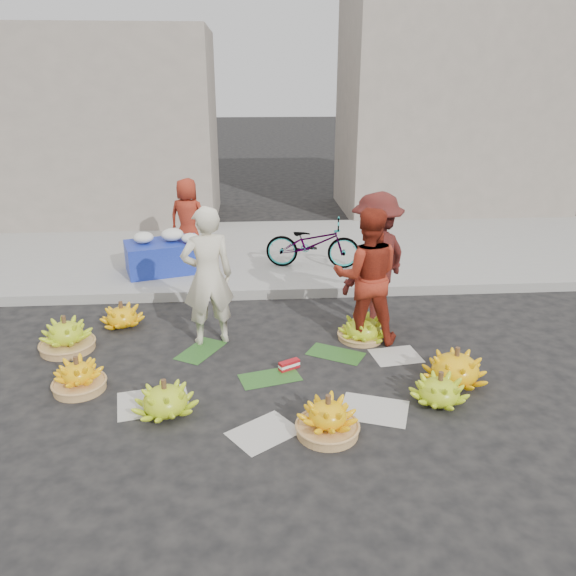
{
  "coord_description": "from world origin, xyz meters",
  "views": [
    {
      "loc": [
        -0.29,
        -5.57,
        3.1
      ],
      "look_at": [
        0.16,
        0.7,
        0.7
      ],
      "focal_mm": 35.0,
      "sensor_mm": 36.0,
      "label": 1
    }
  ],
  "objects": [
    {
      "name": "vendor_red",
      "position": [
        1.11,
        0.67,
        0.84
      ],
      "size": [
        0.89,
        0.73,
        1.67
      ],
      "primitive_type": "imported",
      "rotation": [
        0.0,
        0.0,
        3.01
      ],
      "color": "#A02E18",
      "rests_on": "ground"
    },
    {
      "name": "banana_bunch_6",
      "position": [
        -2.5,
        0.65,
        0.19
      ],
      "size": [
        0.63,
        0.63,
        0.44
      ],
      "rotation": [
        0.0,
        0.0,
        0.0
      ],
      "color": "#AC7E48",
      "rests_on": "ground"
    },
    {
      "name": "man_striped",
      "position": [
        1.31,
        1.13,
        0.88
      ],
      "size": [
        1.28,
        1.24,
        1.76
      ],
      "primitive_type": "imported",
      "rotation": [
        0.0,
        0.0,
        3.86
      ],
      "color": "maroon",
      "rests_on": "ground"
    },
    {
      "name": "banana_bunch_1",
      "position": [
        -1.14,
        -0.82,
        0.17
      ],
      "size": [
        0.6,
        0.6,
        0.37
      ],
      "rotation": [
        0.0,
        0.0,
        -0.01
      ],
      "color": "#8FB91A",
      "rests_on": "ground"
    },
    {
      "name": "flower_table",
      "position": [
        -1.65,
        3.13,
        0.4
      ],
      "size": [
        1.33,
        1.04,
        0.68
      ],
      "rotation": [
        0.0,
        0.0,
        0.29
      ],
      "color": "#17289A",
      "rests_on": "sidewalk"
    },
    {
      "name": "banana_leaves",
      "position": [
        -0.1,
        0.2,
        0.0
      ],
      "size": [
        2.0,
        1.0,
        0.0
      ],
      "primitive_type": null,
      "color": "#21521B",
      "rests_on": "ground"
    },
    {
      "name": "banana_bunch_3",
      "position": [
        1.57,
        -0.83,
        0.15
      ],
      "size": [
        0.69,
        0.69,
        0.35
      ],
      "rotation": [
        0.0,
        0.0,
        -0.27
      ],
      "color": "#8FB91A",
      "rests_on": "ground"
    },
    {
      "name": "grey_bucket",
      "position": [
        -1.93,
        3.28,
        0.31
      ],
      "size": [
        0.34,
        0.34,
        0.38
      ],
      "primitive_type": "cylinder",
      "color": "slate",
      "rests_on": "sidewalk"
    },
    {
      "name": "ground",
      "position": [
        0.0,
        0.0,
        0.0
      ],
      "size": [
        80.0,
        80.0,
        0.0
      ],
      "primitive_type": "plane",
      "color": "black",
      "rests_on": "ground"
    },
    {
      "name": "banana_bunch_7",
      "position": [
        -1.98,
        1.29,
        0.15
      ],
      "size": [
        0.55,
        0.55,
        0.35
      ],
      "rotation": [
        0.0,
        0.0,
        0.02
      ],
      "color": "yellow",
      "rests_on": "ground"
    },
    {
      "name": "bicycle",
      "position": [
        0.75,
        3.18,
        0.52
      ],
      "size": [
        0.77,
        1.6,
        0.81
      ],
      "primitive_type": "imported",
      "rotation": [
        0.0,
        0.0,
        1.41
      ],
      "color": "gray",
      "rests_on": "sidewalk"
    },
    {
      "name": "newspaper_scatter",
      "position": [
        0.0,
        -0.8,
        0.0
      ],
      "size": [
        3.2,
        1.8,
        0.0
      ],
      "primitive_type": null,
      "color": "beige",
      "rests_on": "ground"
    },
    {
      "name": "flower_vendor",
      "position": [
        -1.32,
        3.93,
        0.8
      ],
      "size": [
        0.76,
        0.61,
        1.36
      ],
      "primitive_type": "imported",
      "rotation": [
        0.0,
        0.0,
        2.85
      ],
      "color": "#A02E18",
      "rests_on": "sidewalk"
    },
    {
      "name": "vendor_cream",
      "position": [
        -0.79,
        0.75,
        0.85
      ],
      "size": [
        0.7,
        0.55,
        1.71
      ],
      "primitive_type": "imported",
      "rotation": [
        0.0,
        0.0,
        3.39
      ],
      "color": "beige",
      "rests_on": "ground"
    },
    {
      "name": "curb",
      "position": [
        0.0,
        2.2,
        0.07
      ],
      "size": [
        40.0,
        0.25,
        0.15
      ],
      "primitive_type": "cube",
      "color": "gray",
      "rests_on": "ground"
    },
    {
      "name": "banana_bunch_4",
      "position": [
        1.87,
        -0.45,
        0.19
      ],
      "size": [
        0.9,
        0.9,
        0.42
      ],
      "rotation": [
        0.0,
        0.0,
        0.39
      ],
      "color": "yellow",
      "rests_on": "ground"
    },
    {
      "name": "banana_bunch_2",
      "position": [
        0.38,
        -1.25,
        0.17
      ],
      "size": [
        0.59,
        0.59,
        0.41
      ],
      "rotation": [
        0.0,
        0.0,
        0.23
      ],
      "color": "#AC7E48",
      "rests_on": "ground"
    },
    {
      "name": "building_left",
      "position": [
        -4.0,
        7.2,
        2.0
      ],
      "size": [
        6.0,
        3.0,
        4.0
      ],
      "primitive_type": "cube",
      "color": "gray",
      "rests_on": "sidewalk"
    },
    {
      "name": "building_right",
      "position": [
        4.5,
        7.7,
        2.5
      ],
      "size": [
        5.0,
        3.0,
        5.0
      ],
      "primitive_type": "cube",
      "color": "gray",
      "rests_on": "sidewalk"
    },
    {
      "name": "sidewalk",
      "position": [
        0.0,
        4.3,
        0.06
      ],
      "size": [
        40.0,
        4.0,
        0.12
      ],
      "primitive_type": "cube",
      "color": "gray",
      "rests_on": "ground"
    },
    {
      "name": "incense_stack",
      "position": [
        0.12,
        -0.02,
        0.06
      ],
      "size": [
        0.25,
        0.18,
        0.1
      ],
      "primitive_type": "cube",
      "rotation": [
        0.0,
        0.0,
        0.5
      ],
      "color": "#AA1219",
      "rests_on": "ground"
    },
    {
      "name": "banana_bunch_0",
      "position": [
        -2.1,
        -0.3,
        0.16
      ],
      "size": [
        0.53,
        0.53,
        0.39
      ],
      "rotation": [
        0.0,
        0.0,
        -0.15
      ],
      "color": "#AC7E48",
      "rests_on": "ground"
    },
    {
      "name": "banana_bunch_5",
      "position": [
        1.09,
        0.67,
        0.17
      ],
      "size": [
        0.62,
        0.62,
        0.37
      ],
      "rotation": [
        0.0,
        0.0,
        0.04
      ],
      "color": "#8FB91A",
      "rests_on": "ground"
    },
    {
      "name": "basket_spare",
      "position": [
        1.08,
        0.7,
        0.03
      ],
      "size": [
        0.61,
        0.61,
        0.06
      ],
      "primitive_type": "cylinder",
      "rotation": [
        0.0,
        0.0,
        -0.09
      ],
      "color": "#AC7E48",
      "rests_on": "ground"
    }
  ]
}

